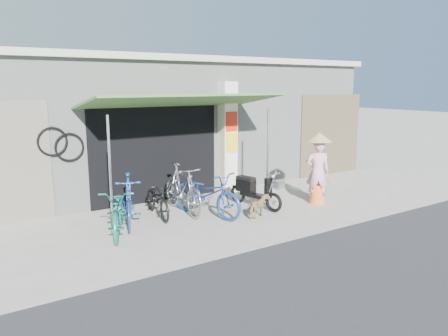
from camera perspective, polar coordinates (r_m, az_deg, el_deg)
ground at (r=9.76m, az=4.23°, el=-6.58°), size 80.00×80.00×0.00m
bicycle_shop at (r=13.74m, az=-8.77°, el=6.20°), size 12.30×5.30×3.66m
shop_pillar at (r=11.89m, az=0.40°, el=3.98°), size 0.42×0.44×3.00m
awning at (r=10.20m, az=-5.30°, el=8.53°), size 4.60×1.88×2.72m
neighbour_right at (r=14.71m, az=13.70°, el=4.22°), size 2.60×0.06×2.60m
bike_teal at (r=8.87m, az=-13.54°, el=-5.41°), size 1.33×1.93×0.96m
bike_blue at (r=9.37m, az=-12.33°, el=-4.13°), size 1.11×1.85×1.07m
bike_black at (r=9.87m, az=-8.64°, el=-4.05°), size 0.73×1.59×0.81m
bike_silver at (r=10.07m, az=-5.47°, el=-2.68°), size 0.63×1.93×1.15m
bike_navy at (r=9.81m, az=-2.34°, el=-3.38°), size 1.26×2.06×1.02m
street_dog at (r=9.75m, az=4.67°, el=-5.05°), size 0.66×0.48×0.51m
moped at (r=10.53m, az=3.94°, el=-2.95°), size 0.56×1.59×0.91m
nun at (r=11.01m, az=12.15°, el=-0.09°), size 0.69×0.65×1.78m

